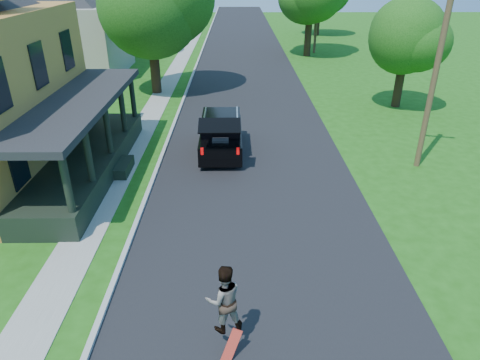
{
  "coord_description": "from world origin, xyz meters",
  "views": [
    {
      "loc": [
        -0.72,
        -9.97,
        7.76
      ],
      "look_at": [
        -0.6,
        3.0,
        1.15
      ],
      "focal_mm": 32.0,
      "sensor_mm": 36.0,
      "label": 1
    }
  ],
  "objects_px": {
    "black_suv": "(221,134)",
    "tree_right_near": "(406,35)",
    "skateboarder": "(224,299)",
    "utility_pole_near": "(437,67)"
  },
  "relations": [
    {
      "from": "skateboarder",
      "to": "utility_pole_near",
      "type": "bearing_deg",
      "value": -143.64
    },
    {
      "from": "black_suv",
      "to": "tree_right_near",
      "type": "bearing_deg",
      "value": 33.41
    },
    {
      "from": "black_suv",
      "to": "tree_right_near",
      "type": "relative_size",
      "value": 0.75
    },
    {
      "from": "black_suv",
      "to": "utility_pole_near",
      "type": "relative_size",
      "value": 0.59
    },
    {
      "from": "tree_right_near",
      "to": "utility_pole_near",
      "type": "xyz_separation_m",
      "value": [
        -1.88,
        -8.48,
        0.07
      ]
    },
    {
      "from": "black_suv",
      "to": "skateboarder",
      "type": "height_order",
      "value": "black_suv"
    },
    {
      "from": "black_suv",
      "to": "utility_pole_near",
      "type": "distance_m",
      "value": 9.17
    },
    {
      "from": "skateboarder",
      "to": "black_suv",
      "type": "bearing_deg",
      "value": -101.64
    },
    {
      "from": "black_suv",
      "to": "skateboarder",
      "type": "bearing_deg",
      "value": -88.38
    },
    {
      "from": "utility_pole_near",
      "to": "black_suv",
      "type": "bearing_deg",
      "value": -176.87
    }
  ]
}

